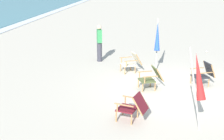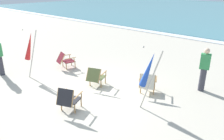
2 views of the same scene
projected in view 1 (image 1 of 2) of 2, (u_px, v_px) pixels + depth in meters
ground_plane at (174, 90)px, 10.53m from camera, size 80.00×80.00×0.00m
beach_chair_back_right at (204, 73)px, 10.86m from camera, size 0.80×0.86×0.81m
beach_chair_far_center at (133, 106)px, 8.19m from camera, size 0.76×0.90×0.77m
beach_chair_mid_center at (152, 77)px, 10.49m from camera, size 0.81×0.92×0.78m
beach_chair_front_left at (132, 62)px, 12.31m from camera, size 0.85×0.93×0.78m
umbrella_furled_red at (198, 77)px, 7.58m from camera, size 0.59×0.51×2.06m
umbrella_furled_blue at (157, 37)px, 12.47m from camera, size 0.72×0.24×2.04m
person_by_waterline at (99, 43)px, 13.69m from camera, size 0.38×0.29×1.63m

